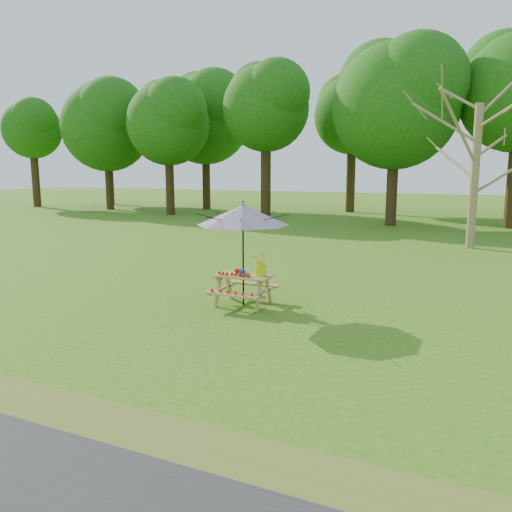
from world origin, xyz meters
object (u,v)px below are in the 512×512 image
at_px(bare_tree, 485,40).
at_px(flower_bucket, 261,263).
at_px(picnic_table, 243,290).
at_px(patio_umbrella, 243,215).

relative_size(bare_tree, flower_bucket, 24.34).
relative_size(picnic_table, patio_umbrella, 0.51).
height_order(picnic_table, patio_umbrella, patio_umbrella).
xyz_separation_m(bare_tree, picnic_table, (-4.18, -10.88, -7.09)).
bearing_deg(picnic_table, patio_umbrella, 84.81).
bearing_deg(patio_umbrella, flower_bucket, 14.13).
relative_size(picnic_table, flower_bucket, 2.63).
distance_m(bare_tree, patio_umbrella, 12.87).
bearing_deg(bare_tree, patio_umbrella, -111.04).
distance_m(bare_tree, picnic_table, 13.64).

